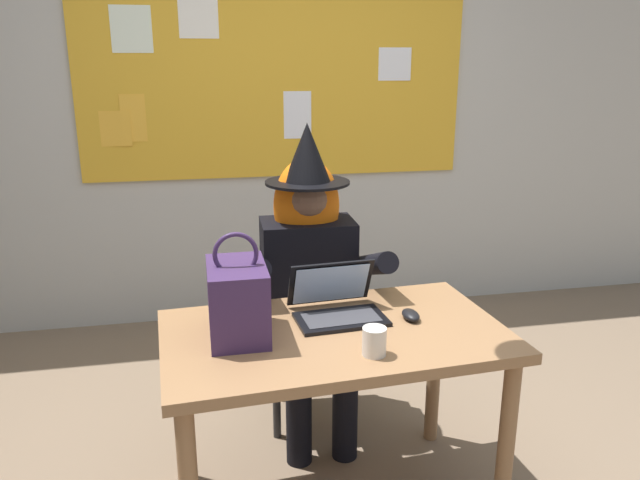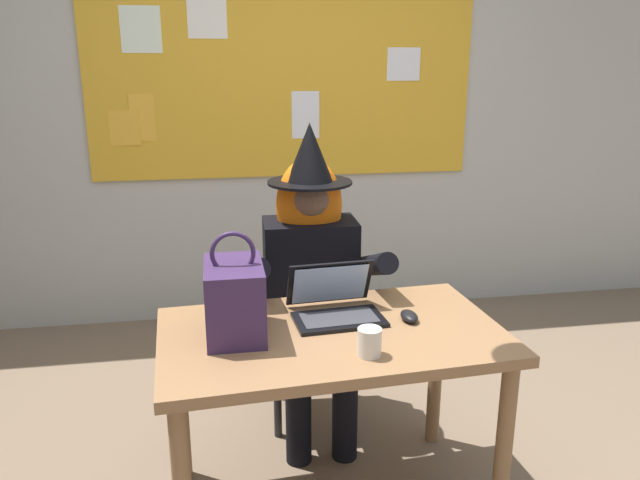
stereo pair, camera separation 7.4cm
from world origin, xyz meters
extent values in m
cube|color=#B2B2AD|center=(0.00, 1.99, 1.31)|extent=(5.75, 0.10, 2.62)
cube|color=gold|center=(0.00, 1.93, 1.55)|extent=(2.40, 0.02, 1.20)
cube|color=gold|center=(-0.98, 1.91, 1.27)|extent=(0.20, 0.01, 0.21)
cube|color=white|center=(0.13, 1.91, 1.34)|extent=(0.17, 0.01, 0.29)
cube|color=white|center=(0.75, 1.91, 1.64)|extent=(0.24, 0.01, 0.20)
cube|color=white|center=(-0.45, 1.91, 1.91)|extent=(0.23, 0.00, 0.23)
cube|color=white|center=(-0.84, 1.91, 1.84)|extent=(0.23, 0.00, 0.26)
cube|color=gold|center=(-0.87, 1.91, 1.33)|extent=(0.15, 0.01, 0.28)
cube|color=#8E6642|center=(-0.06, 0.00, 0.71)|extent=(1.27, 0.79, 0.04)
cylinder|color=#8E6642|center=(0.51, -0.26, 0.35)|extent=(0.06, 0.06, 0.69)
cylinder|color=#8E6642|center=(-0.63, 0.26, 0.35)|extent=(0.06, 0.06, 0.69)
cylinder|color=#8E6642|center=(0.47, 0.33, 0.35)|extent=(0.06, 0.06, 0.69)
cube|color=black|center=(-0.04, 0.64, 0.43)|extent=(0.44, 0.44, 0.04)
cube|color=black|center=(-0.02, 0.83, 0.68)|extent=(0.38, 0.06, 0.45)
cylinder|color=#262628|center=(0.12, 0.46, 0.21)|extent=(0.04, 0.04, 0.41)
cylinder|color=#262628|center=(-0.22, 0.48, 0.21)|extent=(0.04, 0.04, 0.41)
cylinder|color=#262628|center=(0.14, 0.80, 0.21)|extent=(0.04, 0.04, 0.41)
cylinder|color=#262628|center=(-0.20, 0.82, 0.21)|extent=(0.04, 0.04, 0.41)
cylinder|color=black|center=(0.05, 0.28, 0.23)|extent=(0.11, 0.11, 0.45)
cylinder|color=black|center=(-0.15, 0.28, 0.23)|extent=(0.11, 0.11, 0.45)
cylinder|color=black|center=(0.06, 0.45, 0.48)|extent=(0.16, 0.42, 0.15)
cylinder|color=black|center=(-0.14, 0.45, 0.48)|extent=(0.16, 0.42, 0.15)
cube|color=black|center=(-0.04, 0.66, 0.71)|extent=(0.43, 0.27, 0.52)
cylinder|color=black|center=(0.21, 0.42, 0.83)|extent=(0.10, 0.47, 0.24)
cylinder|color=black|center=(-0.29, 0.44, 0.83)|extent=(0.10, 0.47, 0.24)
sphere|color=brown|center=(-0.04, 0.66, 1.07)|extent=(0.20, 0.20, 0.20)
ellipsoid|color=orange|center=(-0.04, 0.69, 1.03)|extent=(0.31, 0.23, 0.44)
cylinder|color=black|center=(-0.04, 0.66, 1.15)|extent=(0.38, 0.38, 0.01)
cone|color=black|center=(-0.04, 0.66, 1.28)|extent=(0.21, 0.21, 0.26)
cube|color=black|center=(-0.02, 0.08, 0.74)|extent=(0.35, 0.22, 0.01)
cube|color=#333338|center=(-0.02, 0.08, 0.75)|extent=(0.29, 0.16, 0.00)
cube|color=black|center=(-0.03, 0.21, 0.84)|extent=(0.34, 0.11, 0.18)
cube|color=#99B7E0|center=(-0.03, 0.20, 0.84)|extent=(0.30, 0.09, 0.16)
ellipsoid|color=black|center=(0.24, 0.04, 0.75)|extent=(0.06, 0.11, 0.03)
cube|color=#38234C|center=(-0.40, 0.03, 0.86)|extent=(0.20, 0.30, 0.26)
torus|color=#38234C|center=(-0.40, 0.03, 1.03)|extent=(0.16, 0.02, 0.16)
cylinder|color=silver|center=(0.03, -0.21, 0.78)|extent=(0.08, 0.08, 0.09)
camera|label=1|loc=(-0.51, -1.97, 1.66)|focal=34.42mm
camera|label=2|loc=(-0.44, -1.98, 1.66)|focal=34.42mm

